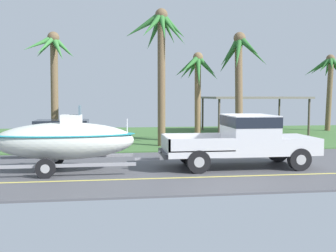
# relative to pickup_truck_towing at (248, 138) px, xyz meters

# --- Properties ---
(ground) EXTENTS (36.00, 22.00, 0.11)m
(ground) POSITION_rel_pickup_truck_towing_xyz_m (-0.87, 8.58, -1.08)
(ground) COLOR #4C4C51
(pickup_truck_towing) EXTENTS (5.78, 2.16, 1.94)m
(pickup_truck_towing) POSITION_rel_pickup_truck_towing_xyz_m (0.00, 0.00, 0.00)
(pickup_truck_towing) COLOR silver
(pickup_truck_towing) RESTS_ON ground
(boat_on_trailer) EXTENTS (6.02, 2.35, 2.31)m
(boat_on_trailer) POSITION_rel_pickup_truck_towing_xyz_m (-6.65, -0.00, 0.02)
(boat_on_trailer) COLOR gray
(boat_on_trailer) RESTS_ON ground
(parked_sedan_near) EXTENTS (4.76, 1.94, 1.38)m
(parked_sedan_near) POSITION_rel_pickup_truck_towing_xyz_m (-7.43, 7.00, -0.40)
(parked_sedan_near) COLOR #99999E
(parked_sedan_near) RESTS_ON ground
(carport_awning) EXTENTS (6.50, 5.17, 2.57)m
(carport_awning) POSITION_rel_pickup_truck_towing_xyz_m (4.63, 12.46, 1.38)
(carport_awning) COLOR #4C4238
(carport_awning) RESTS_ON ground
(palm_tree_near_left) EXTENTS (2.67, 2.96, 5.01)m
(palm_tree_near_left) POSITION_rel_pickup_truck_towing_xyz_m (-0.39, 7.33, 2.69)
(palm_tree_near_left) COLOR brown
(palm_tree_near_left) RESTS_ON ground
(palm_tree_near_right) EXTENTS (2.98, 2.93, 6.38)m
(palm_tree_near_right) POSITION_rel_pickup_truck_towing_xyz_m (-8.42, 10.02, 3.52)
(palm_tree_near_right) COLOR brown
(palm_tree_near_right) RESTS_ON ground
(palm_tree_mid) EXTENTS (2.82, 2.87, 5.95)m
(palm_tree_mid) POSITION_rel_pickup_truck_towing_xyz_m (1.59, 6.16, 3.22)
(palm_tree_mid) COLOR brown
(palm_tree_mid) RESTS_ON ground
(palm_tree_far_left) EXTENTS (3.03, 3.41, 5.63)m
(palm_tree_far_left) POSITION_rel_pickup_truck_towing_xyz_m (10.68, 13.14, 3.24)
(palm_tree_far_left) COLOR brown
(palm_tree_far_left) RESTS_ON ground
(palm_tree_far_right) EXTENTS (3.24, 2.89, 7.04)m
(palm_tree_far_right) POSITION_rel_pickup_truck_towing_xyz_m (-2.58, 6.13, 4.18)
(palm_tree_far_right) COLOR brown
(palm_tree_far_right) RESTS_ON ground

